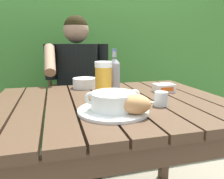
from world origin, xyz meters
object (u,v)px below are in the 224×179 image
object	(u,v)px
person_eating	(78,84)
diner_bowl	(84,83)
serving_plate	(113,110)
water_glass_small	(161,99)
chair_near_diner	(77,106)
soup_bowl	(113,100)
table_knife	(137,103)
butter_tub	(164,88)
bread_roll	(135,104)
beer_glass	(103,80)
beer_bottle	(114,75)

from	to	relation	value
person_eating	diner_bowl	bearing A→B (deg)	-89.53
serving_plate	water_glass_small	xyz separation A→B (m)	(0.23, 0.03, 0.03)
chair_near_diner	soup_bowl	world-z (taller)	chair_near_diner
chair_near_diner	diner_bowl	world-z (taller)	chair_near_diner
chair_near_diner	diner_bowl	distance (m)	0.62
soup_bowl	table_knife	xyz separation A→B (m)	(0.14, 0.09, -0.04)
water_glass_small	diner_bowl	world-z (taller)	water_glass_small
person_eating	butter_tub	world-z (taller)	person_eating
bread_roll	water_glass_small	xyz separation A→B (m)	(0.16, 0.11, -0.02)
bread_roll	beer_glass	world-z (taller)	beer_glass
bread_roll	butter_tub	size ratio (longest dim) A/B	1.29
bread_roll	table_knife	bearing A→B (deg)	66.64
soup_bowl	water_glass_small	world-z (taller)	soup_bowl
person_eating	water_glass_small	size ratio (longest dim) A/B	19.91
soup_bowl	beer_bottle	bearing A→B (deg)	73.55
table_knife	serving_plate	bearing A→B (deg)	-146.86
soup_bowl	beer_glass	bearing A→B (deg)	86.74
chair_near_diner	serving_plate	distance (m)	1.07
serving_plate	soup_bowl	size ratio (longest dim) A/B	1.25
person_eating	bread_roll	world-z (taller)	person_eating
serving_plate	soup_bowl	world-z (taller)	soup_bowl
water_glass_small	soup_bowl	bearing A→B (deg)	-172.15
chair_near_diner	butter_tub	xyz separation A→B (m)	(0.42, -0.76, 0.30)
bread_roll	beer_bottle	world-z (taller)	beer_bottle
butter_tub	soup_bowl	bearing A→B (deg)	-143.68
beer_glass	person_eating	bearing A→B (deg)	95.87
water_glass_small	bread_roll	bearing A→B (deg)	-146.35
person_eating	serving_plate	distance (m)	0.84
water_glass_small	chair_near_diner	bearing A→B (deg)	105.27
table_knife	diner_bowl	size ratio (longest dim) A/B	1.09
beer_glass	butter_tub	world-z (taller)	beer_glass
butter_tub	chair_near_diner	bearing A→B (deg)	118.68
beer_glass	butter_tub	bearing A→B (deg)	6.40
chair_near_diner	diner_bowl	xyz separation A→B (m)	(0.00, -0.54, 0.30)
table_knife	butter_tub	bearing A→B (deg)	38.08
chair_near_diner	water_glass_small	distance (m)	1.09
person_eating	serving_plate	xyz separation A→B (m)	(0.05, -0.84, 0.05)
person_eating	beer_glass	size ratio (longest dim) A/B	6.81
person_eating	diner_bowl	distance (m)	0.35
soup_bowl	bread_roll	size ratio (longest dim) A/B	1.64
serving_plate	beer_bottle	world-z (taller)	beer_bottle
soup_bowl	serving_plate	bearing A→B (deg)	0.00
serving_plate	beer_glass	size ratio (longest dim) A/B	1.57
beer_glass	water_glass_small	bearing A→B (deg)	-43.18
butter_tub	serving_plate	bearing A→B (deg)	-143.68
person_eating	diner_bowl	world-z (taller)	person_eating
person_eating	table_knife	xyz separation A→B (m)	(0.19, -0.75, 0.05)
person_eating	soup_bowl	xyz separation A→B (m)	(0.05, -0.84, 0.09)
chair_near_diner	table_knife	distance (m)	1.00
person_eating	beer_bottle	world-z (taller)	person_eating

